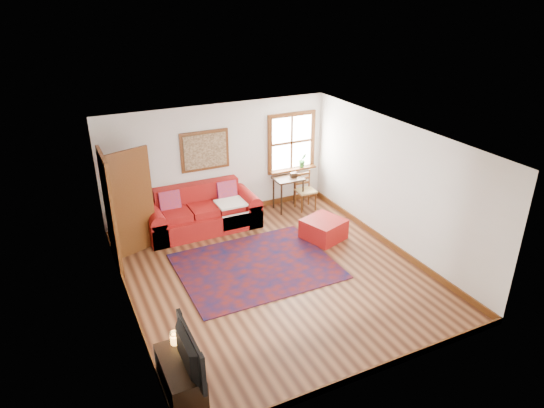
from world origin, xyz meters
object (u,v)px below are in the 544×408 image
red_leather_sofa (202,215)px  side_table (288,183)px  red_ottoman (324,229)px  media_cabinet (181,379)px  ladder_back_chair (305,189)px

red_leather_sofa → side_table: 2.09m
red_ottoman → side_table: size_ratio=0.94×
red_ottoman → media_cabinet: bearing=-162.5°
red_ottoman → ladder_back_chair: size_ratio=0.82×
side_table → media_cabinet: (-3.75, -4.31, -0.39)m
red_ottoman → side_table: (-0.00, 1.55, 0.44)m
red_leather_sofa → side_table: bearing=1.2°
red_ottoman → side_table: bearing=71.2°
red_ottoman → media_cabinet: media_cabinet is taller
red_leather_sofa → side_table: size_ratio=3.04×
red_ottoman → ladder_back_chair: ladder_back_chair is taller
red_ottoman → media_cabinet: (-3.76, -2.76, 0.05)m
red_leather_sofa → side_table: (2.06, 0.04, 0.34)m
media_cabinet → ladder_back_chair: bearing=45.6°
side_table → media_cabinet: side_table is taller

